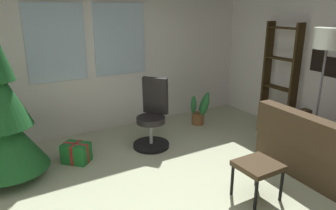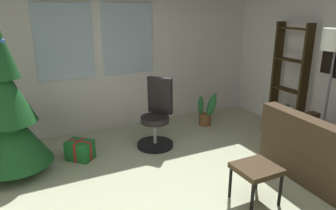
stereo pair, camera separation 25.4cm
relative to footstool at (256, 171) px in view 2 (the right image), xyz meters
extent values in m
cube|color=#B1B894|center=(-0.54, 0.19, -0.43)|extent=(5.26, 5.44, 0.10)
cube|color=silver|center=(-0.54, 2.96, 1.05)|extent=(5.26, 0.10, 2.85)
cube|color=silver|center=(-1.46, 2.90, 1.19)|extent=(0.90, 0.03, 1.20)
cube|color=silver|center=(-0.41, 2.90, 1.19)|extent=(0.90, 0.03, 1.20)
cube|color=black|center=(2.08, 0.85, 0.94)|extent=(0.02, 0.25, 0.39)
cube|color=#3F301E|center=(0.80, -0.26, 0.25)|extent=(0.32, 2.06, 0.43)
cube|color=#3F301E|center=(1.24, 0.67, 0.13)|extent=(0.95, 0.19, 0.20)
cube|color=#3F301E|center=(0.00, 0.00, 0.03)|extent=(0.45, 0.43, 0.06)
cylinder|color=black|center=(-0.20, -0.19, -0.19)|extent=(0.04, 0.04, 0.38)
cylinder|color=black|center=(0.20, -0.19, -0.19)|extent=(0.04, 0.04, 0.38)
cylinder|color=black|center=(-0.20, 0.19, -0.19)|extent=(0.04, 0.04, 0.38)
cylinder|color=black|center=(0.20, 0.19, -0.19)|extent=(0.04, 0.04, 0.38)
cylinder|color=#4C331E|center=(-2.37, 1.87, -0.30)|extent=(0.12, 0.12, 0.16)
cone|color=#1A5122|center=(-2.37, 1.87, 0.16)|extent=(0.95, 0.95, 0.76)
cone|color=#1A5122|center=(-2.37, 1.87, 0.72)|extent=(0.68, 0.68, 0.76)
sphere|color=gold|center=(-2.27, 2.05, 1.03)|extent=(0.06, 0.06, 0.06)
sphere|color=silver|center=(-2.23, 2.05, 0.90)|extent=(0.07, 0.07, 0.07)
sphere|color=blue|center=(-2.30, 1.75, 1.36)|extent=(0.05, 0.05, 0.05)
cube|color=#1E722D|center=(-1.54, 1.92, -0.24)|extent=(0.43, 0.43, 0.28)
cube|color=red|center=(-1.54, 1.92, -0.24)|extent=(0.28, 0.29, 0.29)
cube|color=red|center=(-1.54, 1.92, -0.24)|extent=(0.21, 0.21, 0.29)
cylinder|color=black|center=(-0.40, 1.82, -0.35)|extent=(0.56, 0.56, 0.06)
cylinder|color=#B2B2B7|center=(-0.40, 1.82, -0.12)|extent=(0.05, 0.05, 0.39)
cylinder|color=black|center=(-0.40, 1.82, 0.07)|extent=(0.44, 0.44, 0.09)
cube|color=black|center=(-0.25, 1.94, 0.41)|extent=(0.33, 0.37, 0.58)
cube|color=#30230F|center=(1.87, 1.08, 0.55)|extent=(0.18, 0.04, 1.86)
cube|color=#30230F|center=(1.87, 1.68, 0.55)|extent=(0.18, 0.04, 1.86)
cube|color=#30230F|center=(1.87, 1.38, -0.13)|extent=(0.18, 0.56, 0.02)
cube|color=#30230F|center=(1.87, 1.38, 0.38)|extent=(0.18, 0.56, 0.02)
cube|color=#30230F|center=(1.87, 1.38, 0.88)|extent=(0.18, 0.56, 0.02)
cube|color=#30230F|center=(1.87, 1.38, 1.39)|extent=(0.18, 0.56, 0.02)
cube|color=#9F281B|center=(1.89, 1.17, -0.02)|extent=(0.14, 0.07, 0.18)
cube|color=navy|center=(1.90, 1.25, -0.04)|extent=(0.14, 0.05, 0.15)
cube|color=beige|center=(1.90, 1.33, -0.02)|extent=(0.13, 0.08, 0.19)
cube|color=#2C5F3F|center=(1.89, 1.40, -0.01)|extent=(0.15, 0.05, 0.21)
cube|color=#832C71|center=(1.89, 1.46, -0.03)|extent=(0.14, 0.05, 0.16)
cube|color=#B27623|center=(1.88, 1.52, -0.02)|extent=(0.16, 0.05, 0.19)
cylinder|color=slate|center=(1.58, 0.41, -0.36)|extent=(0.28, 0.28, 0.03)
cylinder|color=slate|center=(1.58, 0.41, 0.41)|extent=(0.03, 0.03, 1.53)
cylinder|color=brown|center=(0.82, 2.27, -0.27)|extent=(0.22, 0.22, 0.21)
ellipsoid|color=#266D35|center=(0.86, 2.10, 0.02)|extent=(0.16, 0.20, 0.39)
ellipsoid|color=#266D35|center=(0.84, 2.11, 0.06)|extent=(0.23, 0.17, 0.47)
ellipsoid|color=#266D35|center=(0.95, 2.28, 0.03)|extent=(0.19, 0.21, 0.41)
ellipsoid|color=#266D35|center=(0.73, 2.30, 0.01)|extent=(0.13, 0.13, 0.34)
camera|label=1|loc=(-2.47, -2.21, 1.74)|focal=33.78mm
camera|label=2|loc=(-2.25, -2.33, 1.74)|focal=33.78mm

